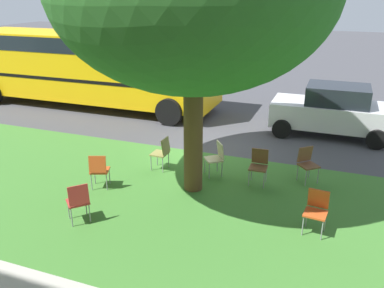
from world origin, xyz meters
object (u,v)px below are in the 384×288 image
object	(u,v)px
chair_3	(216,156)
chair_5	(317,208)
chair_6	(162,151)
parked_car	(332,110)
school_bus	(89,62)
chair_1	(259,164)
chair_4	(307,162)
chair_0	(99,169)
chair_2	(78,200)

from	to	relation	value
chair_3	chair_5	xyz separation A→B (m)	(-2.59, 1.81, 0.00)
chair_6	parked_car	distance (m)	5.98
school_bus	chair_3	bearing A→B (deg)	145.92
chair_1	chair_4	xyz separation A→B (m)	(-1.09, -0.54, 0.00)
chair_1	school_bus	distance (m)	9.21
chair_5	chair_6	bearing A→B (deg)	-22.10
chair_1	chair_6	bearing A→B (deg)	1.86
chair_0	chair_4	size ratio (longest dim) A/B	1.00
chair_2	chair_0	bearing A→B (deg)	-73.00
chair_5	chair_6	distance (m)	4.33
chair_0	chair_5	xyz separation A→B (m)	(-4.96, 0.11, 0.00)
school_bus	chair_5	bearing A→B (deg)	145.67
chair_6	parked_car	world-z (taller)	parked_car
chair_5	parked_car	bearing A→B (deg)	-90.02
chair_3	school_bus	xyz separation A→B (m)	(6.74, -4.56, 1.24)
chair_2	chair_5	xyz separation A→B (m)	(-4.52, -1.33, 0.00)
parked_car	chair_2	bearing A→B (deg)	58.50
chair_2	chair_6	size ratio (longest dim) A/B	1.00
chair_2	chair_4	xyz separation A→B (m)	(-4.12, -3.58, 0.00)
parked_car	school_bus	world-z (taller)	school_bus
chair_6	chair_1	bearing A→B (deg)	-178.14
chair_2	chair_3	bearing A→B (deg)	-121.55
chair_1	chair_2	xyz separation A→B (m)	(3.04, 3.04, 0.00)
chair_0	chair_1	distance (m)	3.83
chair_3	chair_5	distance (m)	3.16
chair_5	parked_car	world-z (taller)	parked_car
chair_0	chair_4	bearing A→B (deg)	-154.85
chair_2	school_bus	bearing A→B (deg)	-58.01
chair_5	chair_3	bearing A→B (deg)	-34.99
chair_2	chair_4	size ratio (longest dim) A/B	1.00
chair_5	chair_4	bearing A→B (deg)	-80.15
chair_4	chair_6	distance (m)	3.68
chair_4	chair_5	size ratio (longest dim) A/B	1.00
chair_4	parked_car	bearing A→B (deg)	-95.93
chair_1	school_bus	size ratio (longest dim) A/B	0.08
chair_4	chair_6	bearing A→B (deg)	9.75
chair_0	parked_car	size ratio (longest dim) A/B	0.24
chair_5	school_bus	xyz separation A→B (m)	(9.33, -6.37, 1.24)
chair_0	chair_4	world-z (taller)	same
chair_2	school_bus	distance (m)	9.16
chair_0	chair_3	size ratio (longest dim) A/B	1.00
chair_2	chair_3	distance (m)	3.69
chair_1	chair_3	xyz separation A→B (m)	(1.11, -0.10, 0.00)
chair_0	school_bus	bearing A→B (deg)	-55.08
chair_1	chair_2	distance (m)	4.30
chair_3	chair_4	world-z (taller)	same
chair_2	chair_6	world-z (taller)	same
chair_6	chair_4	bearing A→B (deg)	-170.25
school_bus	chair_0	bearing A→B (deg)	124.92
chair_0	chair_5	world-z (taller)	same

